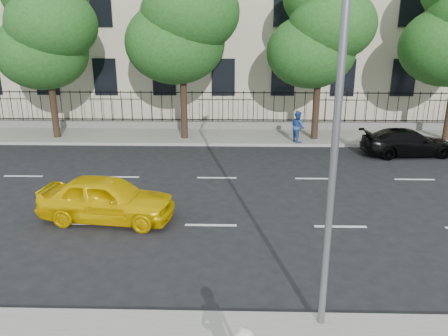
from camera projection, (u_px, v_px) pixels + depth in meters
The scene contains 11 objects.
ground at pixel (205, 267), 11.15m from camera, with size 120.00×120.00×0.00m, color black.
far_sidewalk at pixel (222, 136), 24.45m from camera, with size 60.00×4.00×0.15m, color gray.
lane_markings at pixel (214, 198), 15.66m from camera, with size 49.60×4.62×0.01m, color silver, non-canonical shape.
iron_fence at pixel (223, 120), 25.89m from camera, with size 30.00×0.50×2.20m.
street_light at pixel (334, 68), 7.83m from camera, with size 0.25×3.32×8.05m.
tree_b at pixel (46, 28), 22.30m from camera, with size 5.53×5.12×8.97m.
tree_c at pixel (182, 16), 21.95m from camera, with size 5.89×5.50×9.80m.
tree_d at pixel (321, 28), 21.95m from camera, with size 5.34×4.94×8.84m.
yellow_taxi at pixel (107, 199), 13.71m from camera, with size 1.70×4.23×1.44m, color #F2C400.
black_sedan at pixel (408, 142), 20.80m from camera, with size 1.79×4.39×1.28m, color black.
pedestrian_far at pixel (298, 127), 22.60m from camera, with size 0.79×0.62×1.63m, color #274B96.
Camera 1 is at (0.73, -9.82, 5.83)m, focal length 35.00 mm.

